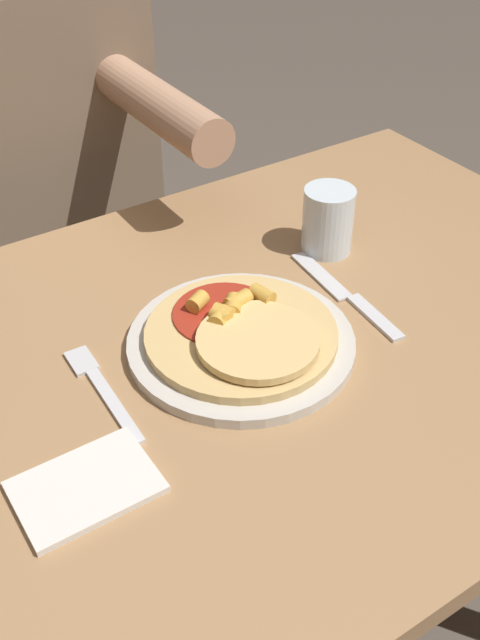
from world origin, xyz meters
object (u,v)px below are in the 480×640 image
Objects in this scene: knife at (347,295)px; person_diner at (49,182)px; drinking_glass at (328,220)px; fork at (100,387)px; dining_table at (226,427)px; pizza at (242,332)px; plate at (240,342)px.

person_diner is at bearing 105.42° from knife.
drinking_glass is at bearing 65.14° from knife.
drinking_glass is at bearing 12.69° from fork.
knife is 0.18× the size of person_diner.
dining_table is 5.23× the size of pizza.
pizza reaches higher than plate.
fork is at bearing 170.63° from pizza.
plate reaches higher than knife.
knife is at bearing -74.58° from person_diner.
pizza is 2.44× the size of drinking_glass.
drinking_glass is at bearing -66.85° from person_diner.
dining_table is 4.41× the size of plate.
person_diner is at bearing 90.00° from plate.
drinking_glass is (0.24, 0.12, 0.17)m from dining_table.
dining_table is at bearing -174.06° from plate.
pizza is (0.00, -0.00, 0.02)m from plate.
dining_table is at bearing -10.28° from fork.
dining_table is 6.83× the size of fork.
dining_table is 0.23m from knife.
pizza is at bearing -176.39° from knife.
fork and knife have the same top height.
fork is 0.14× the size of person_diner.
drinking_glass is at bearing 27.13° from plate.
pizza is at bearing -83.32° from plate.
dining_table is 0.13m from plate.
drinking_glass is (0.39, 0.09, 0.04)m from fork.
fork is at bearing 171.80° from plate.
dining_table is at bearing -154.61° from drinking_glass.
plate is 1.23× the size of knife.
drinking_glass reaches higher than plate.
plate is 1.55× the size of fork.
pizza is 1.04× the size of knife.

